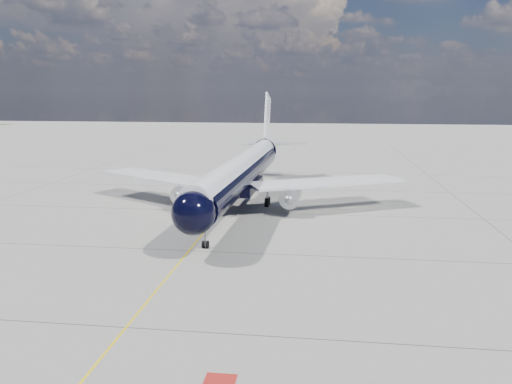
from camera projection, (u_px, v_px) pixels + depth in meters
The scene contains 4 objects.
ground at pixel (229, 202), 64.41m from camera, with size 320.00×320.00×0.00m, color gray.
taxiway_centerline at pixel (221, 211), 59.54m from camera, with size 0.16×160.00×0.01m, color yellow.
red_marking at pixel (219, 382), 24.68m from camera, with size 1.60×1.60×0.01m, color maroon.
main_airliner at pixel (242, 171), 61.91m from camera, with size 39.78×48.42×13.99m.
Camera 1 is at (11.41, -31.90, 14.17)m, focal length 35.00 mm.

